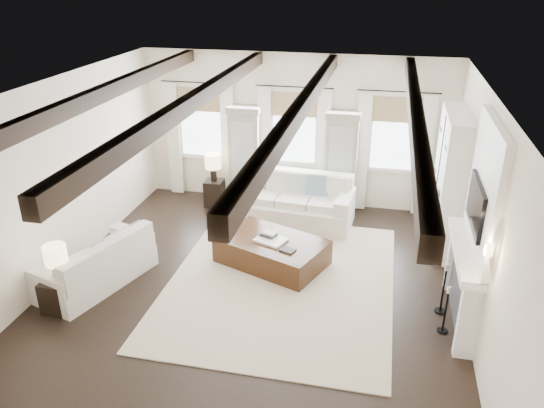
% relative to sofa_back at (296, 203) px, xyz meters
% --- Properties ---
extents(ground, '(7.50, 7.50, 0.00)m').
position_rel_sofa_back_xyz_m(ground, '(-0.22, -2.76, -0.40)').
color(ground, black).
rests_on(ground, ground).
extents(room_shell, '(6.54, 7.54, 3.22)m').
position_rel_sofa_back_xyz_m(room_shell, '(0.53, -1.86, 1.49)').
color(room_shell, white).
rests_on(room_shell, ground).
extents(area_rug, '(3.61, 4.49, 0.02)m').
position_rel_sofa_back_xyz_m(area_rug, '(0.18, -2.31, -0.39)').
color(area_rug, beige).
rests_on(area_rug, ground).
extents(sofa_back, '(2.36, 1.20, 0.98)m').
position_rel_sofa_back_xyz_m(sofa_back, '(0.00, 0.00, 0.00)').
color(sofa_back, silver).
rests_on(sofa_back, ground).
extents(sofa_left, '(1.43, 2.11, 0.83)m').
position_rel_sofa_back_xyz_m(sofa_left, '(-2.70, -3.00, -0.06)').
color(sofa_left, silver).
rests_on(sofa_left, ground).
extents(ottoman, '(2.06, 1.68, 0.47)m').
position_rel_sofa_back_xyz_m(ottoman, '(-0.10, -1.76, -0.16)').
color(ottoman, black).
rests_on(ottoman, ground).
extents(tray, '(0.60, 0.54, 0.04)m').
position_rel_sofa_back_xyz_m(tray, '(-0.11, -1.82, 0.09)').
color(tray, white).
rests_on(tray, ottoman).
extents(book_lower, '(0.32, 0.28, 0.04)m').
position_rel_sofa_back_xyz_m(book_lower, '(-0.18, -1.71, 0.13)').
color(book_lower, '#262628').
rests_on(book_lower, tray).
extents(book_upper, '(0.27, 0.24, 0.03)m').
position_rel_sofa_back_xyz_m(book_upper, '(-0.16, -1.71, 0.16)').
color(book_upper, beige).
rests_on(book_upper, book_lower).
extents(book_loose, '(0.29, 0.26, 0.03)m').
position_rel_sofa_back_xyz_m(book_loose, '(0.23, -2.10, 0.08)').
color(book_loose, '#262628').
rests_on(book_loose, ottoman).
extents(side_table_front, '(0.51, 0.51, 0.51)m').
position_rel_sofa_back_xyz_m(side_table_front, '(-2.90, -3.74, -0.14)').
color(side_table_front, black).
rests_on(side_table_front, ground).
extents(lamp_front, '(0.33, 0.33, 0.57)m').
position_rel_sofa_back_xyz_m(lamp_front, '(-2.90, -3.74, 0.50)').
color(lamp_front, black).
rests_on(lamp_front, side_table_front).
extents(side_table_back, '(0.38, 0.38, 0.57)m').
position_rel_sofa_back_xyz_m(side_table_back, '(-1.84, 0.38, -0.11)').
color(side_table_back, black).
rests_on(side_table_back, ground).
extents(lamp_back, '(0.34, 0.34, 0.59)m').
position_rel_sofa_back_xyz_m(lamp_back, '(-1.84, 0.38, 0.58)').
color(lamp_back, black).
rests_on(lamp_back, side_table_back).
extents(candlestick_near, '(0.15, 0.15, 0.74)m').
position_rel_sofa_back_xyz_m(candlestick_near, '(2.68, -3.10, -0.09)').
color(candlestick_near, black).
rests_on(candlestick_near, ground).
extents(candlestick_far, '(0.17, 0.17, 0.83)m').
position_rel_sofa_back_xyz_m(candlestick_far, '(2.68, -2.61, -0.05)').
color(candlestick_far, black).
rests_on(candlestick_far, ground).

